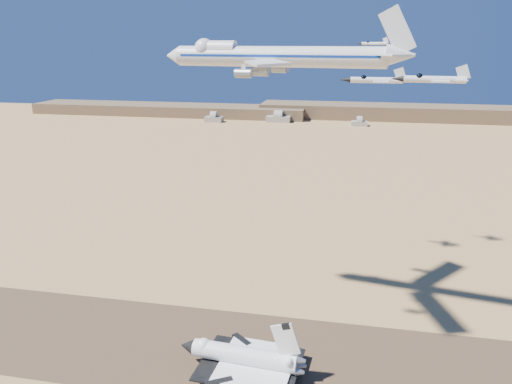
% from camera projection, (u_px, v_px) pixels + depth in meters
% --- Properties ---
extents(ground, '(1200.00, 1200.00, 0.00)m').
position_uv_depth(ground, '(229.00, 352.00, 162.29)').
color(ground, tan).
rests_on(ground, ground).
extents(runway, '(600.00, 50.00, 0.06)m').
position_uv_depth(runway, '(229.00, 352.00, 162.28)').
color(runway, brown).
rests_on(runway, ground).
extents(ridgeline, '(960.00, 90.00, 18.00)m').
position_uv_depth(ridgeline, '(380.00, 114.00, 642.59)').
color(ridgeline, brown).
rests_on(ridgeline, ground).
extents(hangars, '(200.50, 29.50, 30.00)m').
position_uv_depth(hangars, '(274.00, 119.00, 622.03)').
color(hangars, '#ACA598').
rests_on(hangars, ground).
extents(shuttle, '(39.52, 25.95, 19.43)m').
position_uv_depth(shuttle, '(243.00, 358.00, 150.95)').
color(shuttle, white).
rests_on(shuttle, runway).
extents(carrier_747, '(84.94, 64.79, 21.08)m').
position_uv_depth(carrier_747, '(269.00, 56.00, 163.79)').
color(carrier_747, silver).
extents(chase_jet_a, '(15.74, 8.31, 3.92)m').
position_uv_depth(chase_jet_a, '(375.00, 80.00, 120.91)').
color(chase_jet_a, silver).
extents(chase_jet_b, '(15.83, 8.63, 3.94)m').
position_uv_depth(chase_jet_b, '(433.00, 79.00, 104.63)').
color(chase_jet_b, silver).
extents(chase_jet_d, '(15.15, 8.66, 3.83)m').
position_uv_depth(chase_jet_d, '(325.00, 58.00, 211.00)').
color(chase_jet_d, silver).
extents(chase_jet_e, '(13.65, 7.79, 3.45)m').
position_uv_depth(chase_jet_e, '(374.00, 43.00, 215.55)').
color(chase_jet_e, silver).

